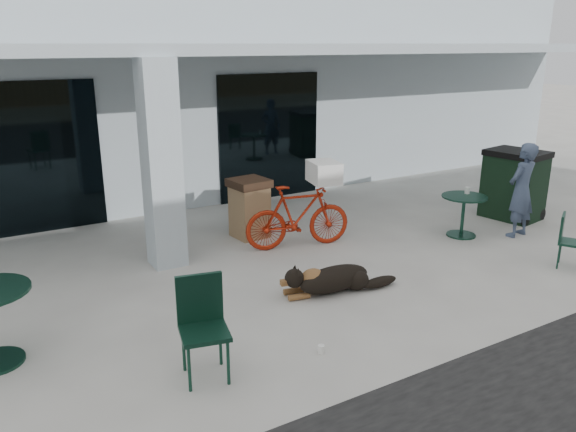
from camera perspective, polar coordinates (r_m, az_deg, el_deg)
ground at (r=7.73m, az=4.34°, el=-8.19°), size 80.00×80.00×0.00m
building at (r=14.81m, az=-15.01°, el=12.50°), size 22.00×7.00×4.50m
storefront_glass_left at (r=10.89m, az=-25.72°, el=5.12°), size 2.80×0.06×2.70m
storefront_glass_right at (r=12.33m, az=-1.89°, el=8.02°), size 2.40×0.06×2.70m
column at (r=8.58m, az=-12.72°, el=5.00°), size 0.50×0.50×3.12m
overhang at (r=10.14m, az=-7.39°, el=16.49°), size 22.00×2.80×0.18m
bicycle at (r=9.35m, az=1.02°, el=-0.02°), size 1.88×0.89×1.09m
laundry_basket at (r=9.31m, az=3.67°, el=4.47°), size 0.56×0.68×0.35m
dog at (r=7.80m, az=4.74°, el=-6.25°), size 1.33×0.66×0.42m
cup_near_dog at (r=6.42m, az=3.39°, el=-13.35°), size 0.08×0.08×0.10m
cafe_chair_near at (r=5.82m, az=-8.50°, el=-11.48°), size 0.58×0.62×1.06m
cafe_table_far at (r=10.43m, az=17.33°, el=0.00°), size 0.84×0.84×0.74m
cafe_chair_far_a at (r=9.55m, az=26.92°, el=-2.36°), size 0.53×0.55×0.83m
person at (r=10.65m, az=22.62°, el=2.43°), size 0.66×0.48×1.68m
cup_on_table at (r=10.48m, az=17.76°, el=2.50°), size 0.09×0.09×0.12m
trash_receptacle at (r=9.90m, az=-3.93°, el=0.80°), size 0.68×0.68×1.05m
wheeled_bin at (r=11.80m, az=21.97°, el=2.99°), size 0.99×1.17×1.34m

